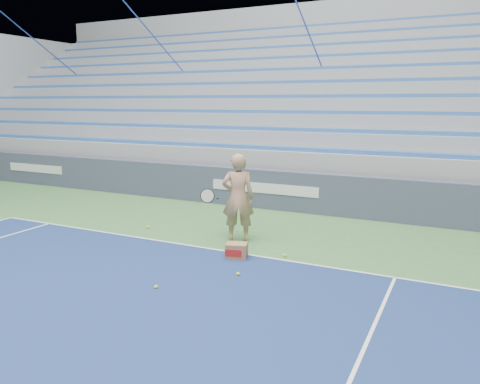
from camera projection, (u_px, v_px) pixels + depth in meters
name	position (u px, v px, depth m)	size (l,w,h in m)	color
sponsor_barrier	(266.00, 189.00, 13.22)	(30.00, 0.32, 1.10)	#3E455E
bleachers	(324.00, 118.00, 17.92)	(31.00, 9.15, 7.30)	#979B9F
tennis_player	(238.00, 198.00, 10.04)	(1.02, 0.96, 1.91)	tan
ball_box	(237.00, 251.00, 9.01)	(0.47, 0.41, 0.30)	#906546
tennis_ball_0	(285.00, 255.00, 9.11)	(0.07, 0.07, 0.07)	#C3E82F
tennis_ball_1	(148.00, 227.00, 11.17)	(0.07, 0.07, 0.07)	#C3E82F
tennis_ball_2	(238.00, 274.00, 8.13)	(0.07, 0.07, 0.07)	#C3E82F
tennis_ball_3	(156.00, 287.00, 7.56)	(0.07, 0.07, 0.07)	#C3E82F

